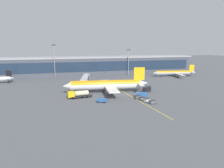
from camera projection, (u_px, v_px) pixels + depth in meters
The scene contains 16 objects.
ground_plane at pixel (120, 95), 100.13m from camera, with size 700.00×700.00×0.00m, color #515459.
apron_lead_in_line at pixel (126, 93), 103.05m from camera, with size 0.30×80.00×0.01m, color yellow.
terminal_building at pixel (80, 66), 166.47m from camera, with size 188.28×20.04×14.21m.
main_airliner at pixel (107, 85), 103.92m from camera, with size 42.27×33.41×12.15m.
jet_bridge at pixel (85, 79), 114.98m from camera, with size 8.65×24.04×6.59m.
fuel_tanker at pixel (78, 94), 93.19m from camera, with size 11.04×3.93×3.25m.
lavatory_truck at pixel (147, 89), 105.74m from camera, with size 5.86×5.58×2.50m.
crew_van at pixel (141, 95), 94.36m from camera, with size 5.42×3.88×2.30m.
pushback_tug at pixel (102, 100), 86.63m from camera, with size 4.44×3.84×1.40m.
baggage_cart_0 at pixel (152, 102), 84.29m from camera, with size 2.95×2.17×1.48m.
baggage_cart_1 at pixel (147, 100), 87.00m from camera, with size 2.95×2.17×1.48m.
baggage_cart_2 at pixel (142, 98), 89.71m from camera, with size 2.95×2.17×1.48m.
baggage_cart_3 at pixel (138, 97), 92.42m from camera, with size 2.95×2.17×1.48m.
commuter_jet_near at pixel (174, 73), 159.16m from camera, with size 33.69×26.92×8.61m.
apron_light_mast_1 at pixel (128, 60), 164.28m from camera, with size 2.80×0.50×20.01m.
apron_light_mast_2 at pixel (54, 59), 148.69m from camera, with size 2.80×0.50×23.58m.
Camera 1 is at (-30.76, -92.76, 22.66)m, focal length 34.16 mm.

